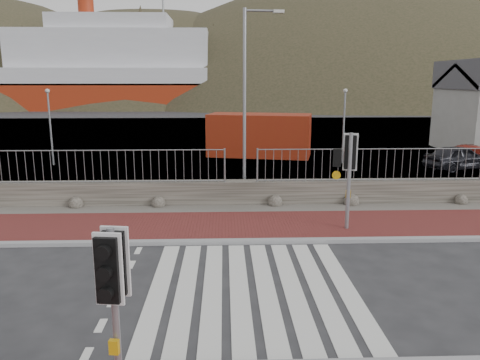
{
  "coord_description": "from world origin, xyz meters",
  "views": [
    {
      "loc": [
        -0.62,
        -9.73,
        4.61
      ],
      "look_at": [
        -0.18,
        3.0,
        1.86
      ],
      "focal_mm": 35.0,
      "sensor_mm": 36.0,
      "label": 1
    }
  ],
  "objects_px": {
    "traffic_signal_far": "(348,161)",
    "car_b": "(477,156)",
    "shipping_container": "(259,135)",
    "car_a": "(459,157)",
    "streetlight": "(248,95)",
    "ferry": "(74,74)",
    "traffic_signal_near": "(113,281)"
  },
  "relations": [
    {
      "from": "shipping_container",
      "to": "streetlight",
      "type": "bearing_deg",
      "value": -83.59
    },
    {
      "from": "streetlight",
      "to": "traffic_signal_far",
      "type": "bearing_deg",
      "value": -59.44
    },
    {
      "from": "car_a",
      "to": "traffic_signal_near",
      "type": "bearing_deg",
      "value": 125.49
    },
    {
      "from": "car_a",
      "to": "streetlight",
      "type": "bearing_deg",
      "value": 100.33
    },
    {
      "from": "shipping_container",
      "to": "car_a",
      "type": "height_order",
      "value": "shipping_container"
    },
    {
      "from": "traffic_signal_far",
      "to": "streetlight",
      "type": "xyz_separation_m",
      "value": [
        -2.85,
        4.04,
        1.82
      ]
    },
    {
      "from": "traffic_signal_far",
      "to": "car_b",
      "type": "height_order",
      "value": "traffic_signal_far"
    },
    {
      "from": "traffic_signal_near",
      "to": "shipping_container",
      "type": "distance_m",
      "value": 22.77
    },
    {
      "from": "shipping_container",
      "to": "car_b",
      "type": "relative_size",
      "value": 1.86
    },
    {
      "from": "traffic_signal_near",
      "to": "shipping_container",
      "type": "relative_size",
      "value": 0.44
    },
    {
      "from": "traffic_signal_far",
      "to": "streetlight",
      "type": "distance_m",
      "value": 5.27
    },
    {
      "from": "car_a",
      "to": "car_b",
      "type": "height_order",
      "value": "car_a"
    },
    {
      "from": "traffic_signal_near",
      "to": "streetlight",
      "type": "height_order",
      "value": "streetlight"
    },
    {
      "from": "car_a",
      "to": "shipping_container",
      "type": "bearing_deg",
      "value": 47.65
    },
    {
      "from": "traffic_signal_far",
      "to": "traffic_signal_near",
      "type": "bearing_deg",
      "value": 71.71
    },
    {
      "from": "streetlight",
      "to": "car_a",
      "type": "xyz_separation_m",
      "value": [
        11.32,
        5.74,
        -3.38
      ]
    },
    {
      "from": "shipping_container",
      "to": "car_b",
      "type": "xyz_separation_m",
      "value": [
        11.62,
        -3.72,
        -0.73
      ]
    },
    {
      "from": "traffic_signal_far",
      "to": "car_a",
      "type": "bearing_deg",
      "value": -115.22
    },
    {
      "from": "car_a",
      "to": "ferry",
      "type": "bearing_deg",
      "value": 17.3
    },
    {
      "from": "traffic_signal_near",
      "to": "car_b",
      "type": "bearing_deg",
      "value": 58.59
    },
    {
      "from": "traffic_signal_near",
      "to": "shipping_container",
      "type": "xyz_separation_m",
      "value": [
        3.69,
        22.46,
        -0.66
      ]
    },
    {
      "from": "ferry",
      "to": "shipping_container",
      "type": "distance_m",
      "value": 55.89
    },
    {
      "from": "traffic_signal_near",
      "to": "car_a",
      "type": "relative_size",
      "value": 0.72
    },
    {
      "from": "traffic_signal_far",
      "to": "car_b",
      "type": "bearing_deg",
      "value": -116.91
    },
    {
      "from": "traffic_signal_far",
      "to": "car_b",
      "type": "relative_size",
      "value": 0.92
    },
    {
      "from": "traffic_signal_near",
      "to": "traffic_signal_far",
      "type": "height_order",
      "value": "traffic_signal_far"
    },
    {
      "from": "ferry",
      "to": "traffic_signal_far",
      "type": "xyz_separation_m",
      "value": [
        27.79,
        -63.83,
        -3.16
      ]
    },
    {
      "from": "streetlight",
      "to": "shipping_container",
      "type": "relative_size",
      "value": 1.17
    },
    {
      "from": "traffic_signal_near",
      "to": "car_a",
      "type": "height_order",
      "value": "traffic_signal_near"
    },
    {
      "from": "shipping_container",
      "to": "car_a",
      "type": "bearing_deg",
      "value": -12.56
    },
    {
      "from": "ferry",
      "to": "car_a",
      "type": "relative_size",
      "value": 13.38
    },
    {
      "from": "ferry",
      "to": "streetlight",
      "type": "bearing_deg",
      "value": -67.36
    }
  ]
}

